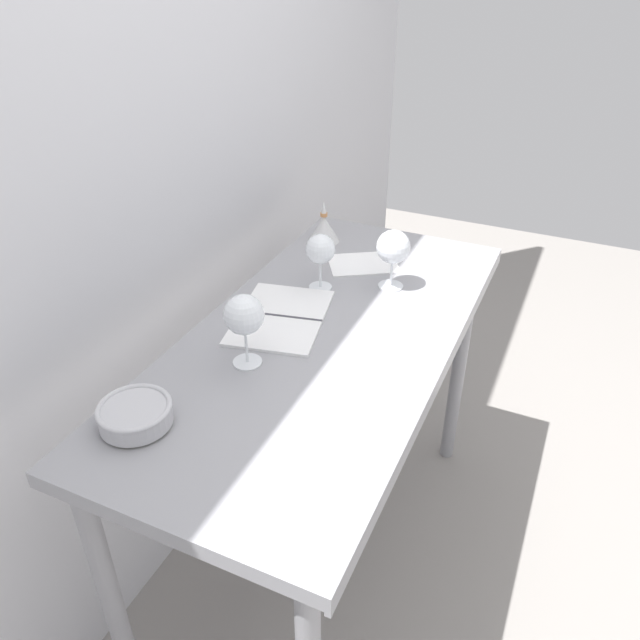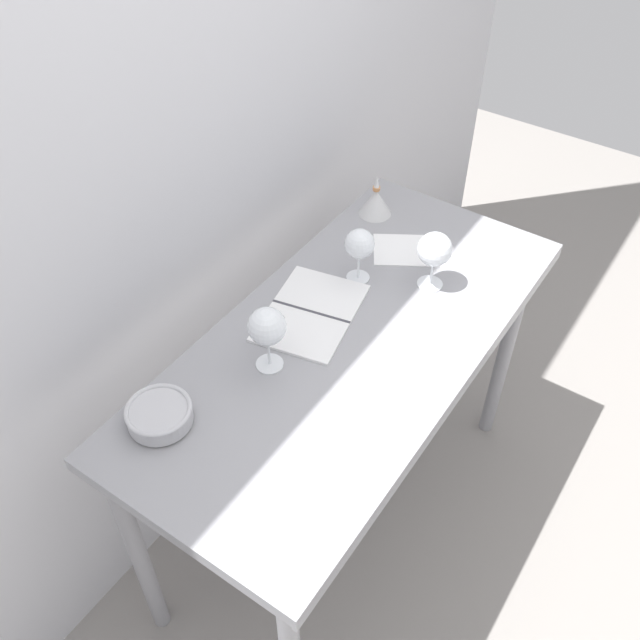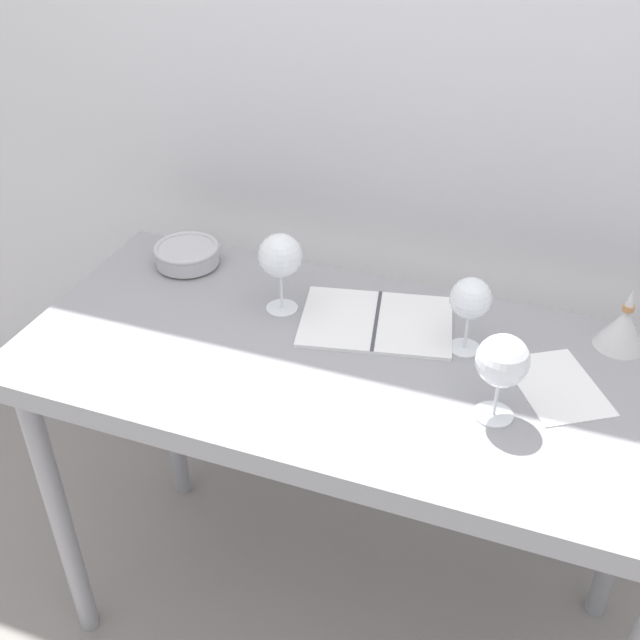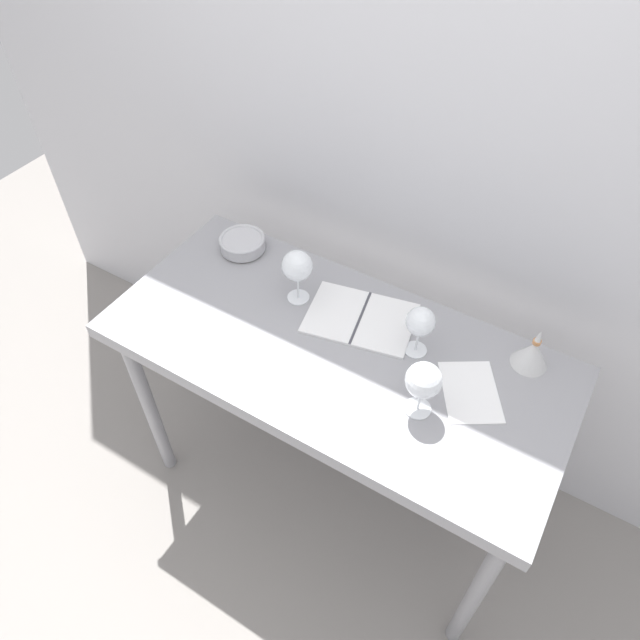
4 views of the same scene
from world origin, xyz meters
name	(u,v)px [view 2 (image 2 of 4)]	position (x,y,z in m)	size (l,w,h in m)	color
ground_plane	(341,512)	(0.00, 0.00, 0.00)	(6.00, 6.00, 0.00)	gray
back_wall	(192,149)	(0.00, 0.49, 1.30)	(3.80, 0.04, 2.60)	silver
steel_counter	(349,363)	(0.00, -0.01, 0.79)	(1.40, 0.65, 0.90)	gray
wine_glass_far_left	(267,328)	(-0.20, 0.11, 1.03)	(0.10, 0.10, 0.19)	white
wine_glass_near_right	(435,250)	(0.30, -0.08, 1.02)	(0.10, 0.10, 0.18)	white
wine_glass_far_right	(360,245)	(0.21, 0.10, 1.02)	(0.09, 0.09, 0.17)	white
open_notebook	(311,312)	(0.01, 0.13, 0.90)	(0.37, 0.29, 0.01)	white
tasting_sheet_upper	(409,250)	(0.41, 0.05, 0.90)	(0.15, 0.21, 0.00)	white
tasting_bowl	(159,414)	(-0.50, 0.21, 0.93)	(0.16, 0.16, 0.05)	#DBCC66
decanter_funnel	(376,201)	(0.51, 0.23, 0.95)	(0.11, 0.11, 0.14)	silver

